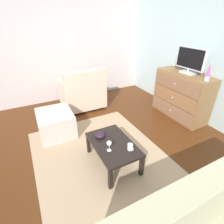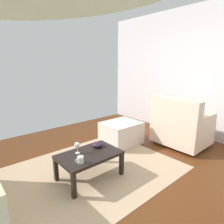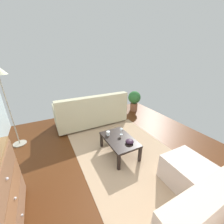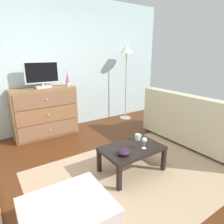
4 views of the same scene
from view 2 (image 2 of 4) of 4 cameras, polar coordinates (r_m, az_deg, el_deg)
name	(u,v)px [view 2 (image 2 of 4)]	position (r m, az deg, el deg)	size (l,w,h in m)	color
ground_plane	(107,175)	(2.91, -1.38, -18.17)	(5.40, 4.80, 0.05)	#4F2710
wall_plain_left	(198,73)	(4.45, 24.18, 10.54)	(0.12, 4.80, 2.69)	silver
area_rug	(88,172)	(2.93, -7.16, -17.35)	(2.60, 1.90, 0.01)	tan
coffee_table	(89,157)	(2.67, -6.80, -13.11)	(0.82, 0.53, 0.36)	black
wine_glass	(77,145)	(2.63, -10.37, -9.69)	(0.07, 0.07, 0.16)	silver
mug	(80,160)	(2.41, -9.46, -13.89)	(0.11, 0.08, 0.08)	silver
bowl_decorative	(98,144)	(2.82, -4.25, -9.65)	(0.16, 0.16, 0.07)	#2B1829
armchair	(181,126)	(3.87, 19.84, -4.08)	(0.80, 0.93, 0.94)	#332319
ottoman	(121,133)	(3.78, 2.78, -6.25)	(0.70, 0.60, 0.43)	beige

